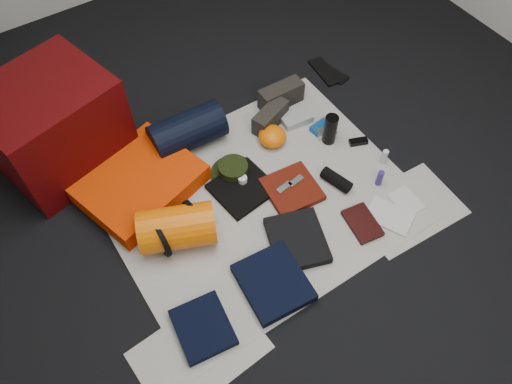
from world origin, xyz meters
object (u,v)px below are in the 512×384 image
red_cabinet (54,126)px  sleeping_pad (139,182)px  compact_camera (327,133)px  paperback_book (362,223)px  navy_duffel (188,131)px  stuff_sack (177,228)px  water_bottle (330,129)px

red_cabinet → sleeping_pad: bearing=-74.0°
red_cabinet → compact_camera: bearing=-41.5°
paperback_book → navy_duffel: bearing=125.2°
stuff_sack → sleeping_pad: bearing=94.1°
sleeping_pad → stuff_sack: (0.03, -0.41, 0.06)m
water_bottle → compact_camera: 0.09m
sleeping_pad → paperback_book: size_ratio=2.86×
navy_duffel → sleeping_pad: bearing=-157.8°
navy_duffel → water_bottle: size_ratio=2.17×
stuff_sack → paperback_book: size_ratio=1.76×
water_bottle → paperback_book: water_bottle is taller
navy_duffel → compact_camera: size_ratio=3.83×
sleeping_pad → navy_duffel: navy_duffel is taller
sleeping_pad → navy_duffel: 0.42m
navy_duffel → red_cabinet: bearing=157.7°
red_cabinet → water_bottle: (1.37, -0.75, -0.17)m
water_bottle → paperback_book: size_ratio=0.91×
navy_duffel → water_bottle: 0.84m
navy_duffel → paperback_book: navy_duffel is taller
sleeping_pad → stuff_sack: stuff_sack is taller
navy_duffel → compact_camera: (0.73, -0.41, -0.09)m
sleeping_pad → navy_duffel: bearing=19.5°
red_cabinet → navy_duffel: red_cabinet is taller
stuff_sack → water_bottle: size_ratio=1.93×
water_bottle → compact_camera: (0.01, 0.03, -0.08)m
stuff_sack → navy_duffel: (0.36, 0.55, -0.00)m
stuff_sack → water_bottle: bearing=5.6°
red_cabinet → navy_duffel: bearing=-39.2°
navy_duffel → compact_camera: navy_duffel is taller
compact_camera → red_cabinet: bearing=177.8°
compact_camera → paperback_book: size_ratio=0.52×
red_cabinet → stuff_sack: size_ratio=1.72×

